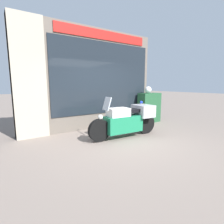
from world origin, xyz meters
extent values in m
plane|color=gray|center=(0.00, 0.00, 0.00)|extent=(60.00, 60.00, 0.00)
cube|color=#6B6056|center=(0.00, 2.00, 1.79)|extent=(5.20, 0.40, 3.58)
cube|color=#B2A893|center=(-2.14, 2.03, 1.79)|extent=(0.93, 0.55, 3.58)
cube|color=#1E262D|center=(0.43, 1.79, 1.84)|extent=(4.04, 0.02, 2.58)
cube|color=red|center=(0.43, 1.78, 3.35)|extent=(3.64, 0.03, 0.32)
cube|color=slate|center=(0.39, 2.01, 0.28)|extent=(3.82, 0.30, 0.55)
cube|color=silver|center=(0.39, 2.15, 1.26)|extent=(3.82, 0.02, 1.45)
cube|color=beige|center=(0.39, 2.01, 1.97)|extent=(3.82, 0.30, 0.02)
cube|color=#B7B2A8|center=(-0.79, 2.01, 2.01)|extent=(0.18, 0.04, 0.05)
cube|color=#C68E19|center=(0.39, 2.01, 2.01)|extent=(0.18, 0.04, 0.05)
cube|color=navy|center=(1.57, 2.01, 2.01)|extent=(0.18, 0.04, 0.05)
cube|color=orange|center=(-0.93, 1.94, 0.69)|extent=(0.19, 0.02, 0.27)
cube|color=yellow|center=(-0.05, 1.94, 0.69)|extent=(0.19, 0.04, 0.27)
cube|color=white|center=(0.83, 1.94, 0.69)|extent=(0.19, 0.02, 0.27)
cube|color=#2866B7|center=(1.71, 1.94, 0.69)|extent=(0.19, 0.03, 0.27)
cylinder|color=black|center=(-0.65, 0.36, 0.33)|extent=(0.66, 0.18, 0.65)
cylinder|color=black|center=(1.06, 0.25, 0.33)|extent=(0.66, 0.18, 0.65)
cube|color=#1E8456|center=(0.16, 0.31, 0.43)|extent=(1.19, 0.54, 0.49)
cube|color=white|center=(-0.02, 0.32, 0.78)|extent=(0.66, 0.46, 0.28)
cube|color=black|center=(0.43, 0.29, 0.81)|extent=(0.70, 0.39, 0.10)
cube|color=#B7B7BC|center=(0.93, 0.26, 0.77)|extent=(0.55, 0.68, 0.38)
cube|color=white|center=(0.93, 0.26, 0.77)|extent=(0.50, 0.69, 0.11)
cube|color=#B2BCC6|center=(-0.40, 0.34, 1.08)|extent=(0.16, 0.33, 0.38)
sphere|color=white|center=(-0.61, 0.36, 0.71)|extent=(0.14, 0.14, 0.14)
sphere|color=blue|center=(0.85, 0.26, 1.05)|extent=(0.09, 0.09, 0.09)
cube|color=#235633|center=(2.46, 1.45, 0.62)|extent=(0.97, 0.45, 1.25)
sphere|color=white|center=(2.35, 1.45, 1.39)|extent=(0.28, 0.28, 0.28)
camera|label=1|loc=(-3.03, -3.82, 1.62)|focal=28.00mm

